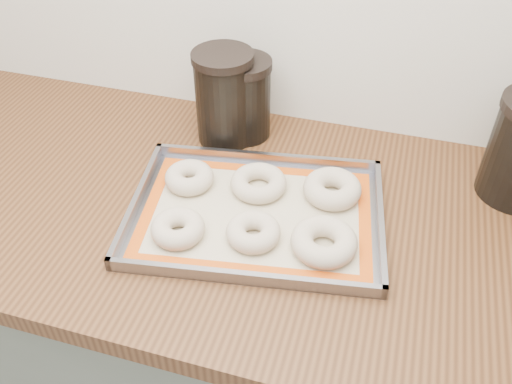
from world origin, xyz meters
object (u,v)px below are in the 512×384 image
(bagel_back_left, at_px, (189,177))
(canister_left, at_px, (224,97))
(bagel_back_mid, at_px, (259,183))
(bagel_back_right, at_px, (332,189))
(bagel_front_mid, at_px, (253,232))
(bagel_front_left, at_px, (178,228))
(canister_mid, at_px, (245,98))
(bagel_front_right, at_px, (324,242))
(baking_tray, at_px, (256,214))

(bagel_back_left, bearing_deg, canister_left, 85.52)
(bagel_back_mid, relative_size, bagel_back_right, 0.98)
(bagel_front_mid, relative_size, bagel_back_right, 0.87)
(bagel_front_left, xyz_separation_m, bagel_back_left, (-0.03, 0.14, 0.00))
(bagel_back_left, height_order, bagel_back_mid, bagel_back_left)
(bagel_front_mid, height_order, canister_mid, canister_mid)
(bagel_front_right, height_order, bagel_back_right, same)
(bagel_front_left, relative_size, bagel_front_mid, 0.99)
(baking_tray, distance_m, bagel_front_left, 0.15)
(canister_left, bearing_deg, baking_tray, -59.03)
(bagel_back_left, xyz_separation_m, bagel_back_mid, (0.13, 0.02, -0.00))
(bagel_front_mid, height_order, bagel_front_right, bagel_front_right)
(bagel_front_left, xyz_separation_m, bagel_front_right, (0.25, 0.04, 0.00))
(bagel_front_mid, height_order, bagel_back_right, bagel_back_right)
(bagel_front_left, height_order, canister_mid, canister_mid)
(baking_tray, relative_size, bagel_front_left, 5.31)
(bagel_front_left, distance_m, canister_mid, 0.35)
(bagel_front_left, relative_size, canister_left, 0.47)
(baking_tray, distance_m, bagel_front_mid, 0.06)
(bagel_back_mid, distance_m, canister_left, 0.21)
(bagel_back_right, distance_m, canister_mid, 0.28)
(bagel_back_mid, distance_m, canister_mid, 0.21)
(bagel_front_mid, distance_m, canister_mid, 0.34)
(bagel_front_left, bearing_deg, canister_mid, 87.08)
(bagel_front_left, height_order, bagel_back_right, bagel_back_right)
(bagel_front_left, height_order, bagel_front_mid, same)
(canister_left, bearing_deg, bagel_back_mid, -52.41)
(bagel_front_left, distance_m, bagel_back_right, 0.30)
(baking_tray, bearing_deg, canister_left, 120.97)
(bagel_front_mid, xyz_separation_m, canister_mid, (-0.11, 0.31, 0.07))
(bagel_front_mid, bearing_deg, bagel_back_left, 146.42)
(bagel_front_mid, relative_size, bagel_back_left, 1.01)
(bagel_back_left, bearing_deg, canister_mid, 76.29)
(bagel_front_left, distance_m, canister_left, 0.33)
(baking_tray, height_order, bagel_front_left, bagel_front_left)
(baking_tray, xyz_separation_m, bagel_back_mid, (-0.02, 0.07, 0.01))
(bagel_front_right, bearing_deg, canister_left, 134.42)
(bagel_back_mid, xyz_separation_m, canister_left, (-0.12, 0.16, 0.08))
(baking_tray, height_order, canister_left, canister_left)
(bagel_front_left, relative_size, bagel_back_left, 1.00)
(canister_left, height_order, canister_mid, canister_left)
(bagel_front_right, bearing_deg, bagel_back_mid, 141.35)
(bagel_front_right, height_order, bagel_back_left, bagel_front_right)
(baking_tray, relative_size, bagel_back_right, 4.58)
(canister_left, relative_size, canister_mid, 1.14)
(bagel_back_mid, bearing_deg, canister_mid, 114.65)
(bagel_back_right, bearing_deg, bagel_front_right, -85.40)
(bagel_back_mid, distance_m, bagel_back_right, 0.14)
(bagel_back_left, bearing_deg, baking_tray, -17.25)
(bagel_front_left, xyz_separation_m, canister_left, (-0.02, 0.32, 0.08))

